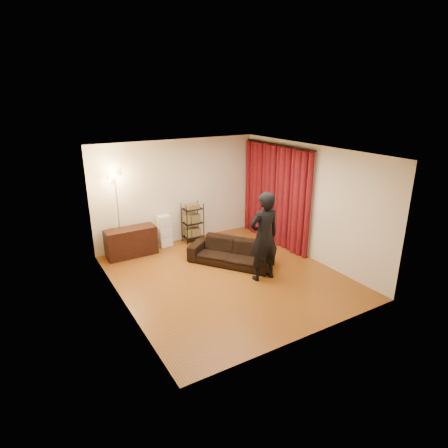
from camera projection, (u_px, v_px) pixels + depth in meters
floor at (227, 276)px, 8.17m from camera, size 5.00×5.00×0.00m
ceiling at (227, 152)px, 7.28m from camera, size 5.00×5.00×0.00m
wall_back at (178, 192)px, 9.75m from camera, size 5.00×0.00×5.00m
wall_front at (312, 262)px, 5.69m from camera, size 5.00×0.00×5.00m
wall_left at (119, 238)px, 6.64m from camera, size 0.00×5.00×5.00m
wall_right at (309, 202)px, 8.80m from camera, size 0.00×5.00×5.00m
curtain_rod at (278, 144)px, 9.27m from camera, size 0.04×2.65×0.04m
curtain at (275, 196)px, 9.69m from camera, size 0.22×2.65×2.55m
sofa at (231, 252)px, 8.71m from camera, size 1.75×2.01×0.56m
person at (264, 237)px, 7.76m from camera, size 0.72×0.49×1.93m
media_cabinet at (131, 242)px, 9.10m from camera, size 1.22×0.47×0.71m
storage_boxes at (165, 231)px, 9.67m from camera, size 0.35×0.29×0.83m
wire_shelf at (193, 223)px, 9.92m from camera, size 0.53×0.40×1.06m
floor_lamp at (118, 215)px, 8.79m from camera, size 0.51×0.51×2.14m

